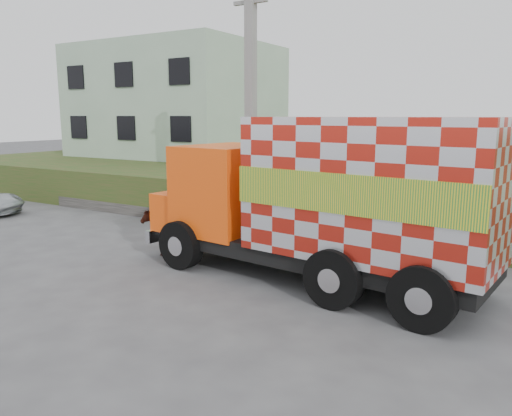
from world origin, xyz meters
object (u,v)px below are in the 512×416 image
Objects in this scene: utility_pole at (251,104)px; cow at (169,229)px; cargo_truck at (327,199)px; pedestrian at (330,160)px.

cow is at bearing -96.12° from utility_pole.
utility_pole is 5.07m from cow.
cargo_truck reaches higher than cow.
pedestrian is (2.62, 5.06, 1.64)m from cow.
utility_pole reaches higher than cargo_truck.
pedestrian is at bearing 70.60° from cow.
pedestrian is at bearing 31.61° from utility_pole.
utility_pole is at bearing 8.30° from pedestrian.
cargo_truck is at bearing -42.00° from utility_pole.
utility_pole is 5.25× the size of pedestrian.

